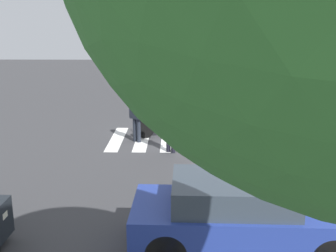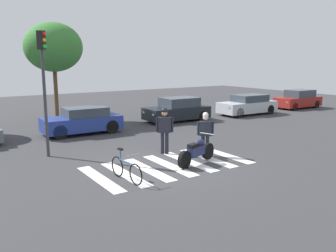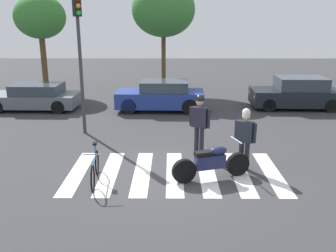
# 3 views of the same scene
# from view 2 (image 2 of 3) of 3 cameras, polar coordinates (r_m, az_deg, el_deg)

# --- Properties ---
(ground_plane) EXTENTS (60.00, 60.00, 0.00)m
(ground_plane) POSITION_cam_2_polar(r_m,az_deg,el_deg) (13.09, 0.16, -6.30)
(ground_plane) COLOR #38383A
(police_motorcycle) EXTENTS (2.13, 0.92, 1.04)m
(police_motorcycle) POSITION_cam_2_polar(r_m,az_deg,el_deg) (13.21, 4.62, -4.11)
(police_motorcycle) COLOR black
(police_motorcycle) RESTS_ON ground_plane
(leaning_bicycle) EXTENTS (0.46, 1.76, 1.00)m
(leaning_bicycle) POSITION_cam_2_polar(r_m,az_deg,el_deg) (11.44, -6.73, -6.88)
(leaning_bicycle) COLOR black
(leaning_bicycle) RESTS_ON ground_plane
(officer_on_foot) EXTENTS (0.54, 0.45, 1.76)m
(officer_on_foot) POSITION_cam_2_polar(r_m,az_deg,el_deg) (14.24, 6.00, -0.76)
(officer_on_foot) COLOR #1E232D
(officer_on_foot) RESTS_ON ground_plane
(officer_by_motorcycle) EXTENTS (0.61, 0.45, 1.91)m
(officer_by_motorcycle) POSITION_cam_2_polar(r_m,az_deg,el_deg) (14.43, -0.54, -0.11)
(officer_by_motorcycle) COLOR black
(officer_by_motorcycle) RESTS_ON ground_plane
(crosswalk_stripes) EXTENTS (5.85, 3.07, 0.01)m
(crosswalk_stripes) POSITION_cam_2_polar(r_m,az_deg,el_deg) (13.09, 0.16, -6.29)
(crosswalk_stripes) COLOR silver
(crosswalk_stripes) RESTS_ON ground_plane
(car_blue_hatchback) EXTENTS (4.01, 1.79, 1.38)m
(car_blue_hatchback) POSITION_cam_2_polar(r_m,az_deg,el_deg) (19.02, -13.51, 0.79)
(car_blue_hatchback) COLOR black
(car_blue_hatchback) RESTS_ON ground_plane
(car_black_suv) EXTENTS (4.14, 1.92, 1.47)m
(car_black_suv) POSITION_cam_2_polar(r_m,az_deg,el_deg) (22.43, 1.50, 2.58)
(car_black_suv) COLOR black
(car_black_suv) RESTS_ON ground_plane
(car_silver_sedan) EXTENTS (4.34, 1.84, 1.39)m
(car_silver_sedan) POSITION_cam_2_polar(r_m,az_deg,el_deg) (25.74, 12.64, 3.31)
(car_silver_sedan) COLOR black
(car_silver_sedan) RESTS_ON ground_plane
(car_maroon_wagon) EXTENTS (3.96, 1.76, 1.46)m
(car_maroon_wagon) POSITION_cam_2_polar(r_m,az_deg,el_deg) (30.32, 20.14, 4.00)
(car_maroon_wagon) COLOR black
(car_maroon_wagon) RESTS_ON ground_plane
(traffic_light_pole) EXTENTS (0.33, 0.35, 4.87)m
(traffic_light_pole) POSITION_cam_2_polar(r_m,az_deg,el_deg) (14.58, -19.27, 7.72)
(traffic_light_pole) COLOR #38383D
(traffic_light_pole) RESTS_ON ground_plane
(street_tree_mid) EXTENTS (3.48, 3.48, 6.04)m
(street_tree_mid) POSITION_cam_2_polar(r_m,az_deg,el_deg) (23.12, -17.86, 11.89)
(street_tree_mid) COLOR brown
(street_tree_mid) RESTS_ON ground_plane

